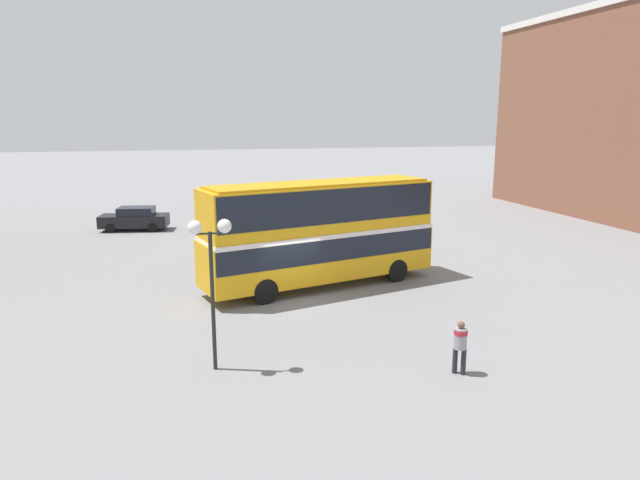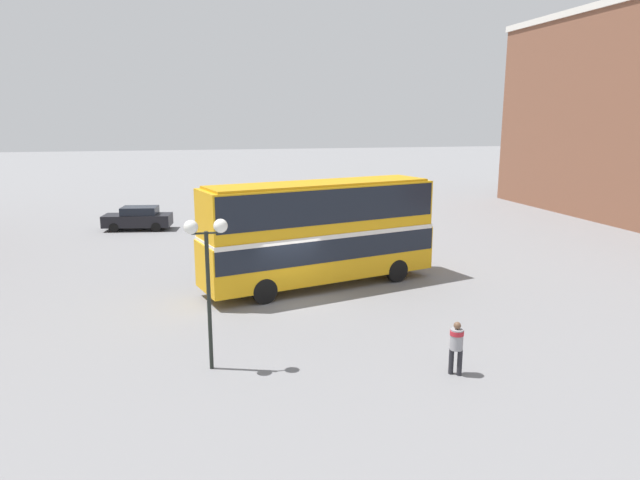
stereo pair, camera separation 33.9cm
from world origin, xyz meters
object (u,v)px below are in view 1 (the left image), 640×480
parked_car_kerb_near (135,219)px  pedestrian_foreground (460,342)px  street_lamp_twin_globe (211,250)px  double_decker_bus (320,227)px

parked_car_kerb_near → pedestrian_foreground: bearing=121.8°
pedestrian_foreground → parked_car_kerb_near: bearing=-119.7°
parked_car_kerb_near → street_lamp_twin_globe: 23.96m
double_decker_bus → street_lamp_twin_globe: 9.39m
parked_car_kerb_near → street_lamp_twin_globe: street_lamp_twin_globe is taller
double_decker_bus → pedestrian_foreground: 10.13m
double_decker_bus → parked_car_kerb_near: size_ratio=2.35×
parked_car_kerb_near → double_decker_bus: bearing=128.7°
pedestrian_foreground → street_lamp_twin_globe: size_ratio=0.36×
double_decker_bus → pedestrian_foreground: bearing=-95.0°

